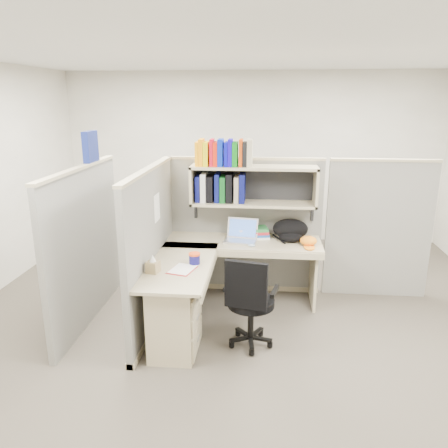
# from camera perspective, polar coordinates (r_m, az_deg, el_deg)

# --- Properties ---
(ground) EXTENTS (6.00, 6.00, 0.00)m
(ground) POSITION_cam_1_polar(r_m,az_deg,el_deg) (4.69, 2.04, -12.95)
(ground) COLOR #3A342D
(ground) RESTS_ON ground
(room_shell) EXTENTS (6.00, 6.00, 6.00)m
(room_shell) POSITION_cam_1_polar(r_m,az_deg,el_deg) (4.15, 2.27, 7.02)
(room_shell) COLOR #B0AC9F
(room_shell) RESTS_ON ground
(cubicle) EXTENTS (3.79, 1.84, 1.95)m
(cubicle) POSITION_cam_1_polar(r_m,az_deg,el_deg) (4.78, -1.91, -0.52)
(cubicle) COLOR slate
(cubicle) RESTS_ON ground
(desk) EXTENTS (1.74, 1.75, 0.73)m
(desk) POSITION_cam_1_polar(r_m,az_deg,el_deg) (4.27, -3.68, -9.37)
(desk) COLOR tan
(desk) RESTS_ON ground
(laptop) EXTENTS (0.40, 0.40, 0.25)m
(laptop) POSITION_cam_1_polar(r_m,az_deg,el_deg) (4.86, 2.16, -0.89)
(laptop) COLOR #B3B3B7
(laptop) RESTS_ON desk
(backpack) EXTENTS (0.42, 0.34, 0.24)m
(backpack) POSITION_cam_1_polar(r_m,az_deg,el_deg) (4.96, 8.69, -0.81)
(backpack) COLOR black
(backpack) RESTS_ON desk
(orange_cap) EXTENTS (0.19, 0.22, 0.10)m
(orange_cap) POSITION_cam_1_polar(r_m,az_deg,el_deg) (4.85, 10.96, -2.17)
(orange_cap) COLOR orange
(orange_cap) RESTS_ON desk
(snack_canister) EXTENTS (0.11, 0.11, 0.11)m
(snack_canister) POSITION_cam_1_polar(r_m,az_deg,el_deg) (4.24, -3.88, -4.49)
(snack_canister) COLOR #110F58
(snack_canister) RESTS_ON desk
(tissue_box) EXTENTS (0.13, 0.13, 0.17)m
(tissue_box) POSITION_cam_1_polar(r_m,az_deg,el_deg) (4.07, -9.28, -5.14)
(tissue_box) COLOR #978155
(tissue_box) RESTS_ON desk
(mouse) EXTENTS (0.10, 0.08, 0.03)m
(mouse) POSITION_cam_1_polar(r_m,az_deg,el_deg) (4.73, 3.63, -2.78)
(mouse) COLOR #91AFCE
(mouse) RESTS_ON desk
(paper_cup) EXTENTS (0.08, 0.08, 0.10)m
(paper_cup) POSITION_cam_1_polar(r_m,az_deg,el_deg) (5.01, 2.30, -1.30)
(paper_cup) COLOR white
(paper_cup) RESTS_ON desk
(book_stack) EXTENTS (0.22, 0.27, 0.12)m
(book_stack) POSITION_cam_1_polar(r_m,az_deg,el_deg) (5.05, 4.81, -1.07)
(book_stack) COLOR slate
(book_stack) RESTS_ON desk
(loose_paper) EXTENTS (0.26, 0.30, 0.00)m
(loose_paper) POSITION_cam_1_polar(r_m,az_deg,el_deg) (4.14, -5.45, -5.87)
(loose_paper) COLOR white
(loose_paper) RESTS_ON desk
(task_chair) EXTENTS (0.52, 0.48, 0.92)m
(task_chair) POSITION_cam_1_polar(r_m,az_deg,el_deg) (4.15, 3.38, -11.90)
(task_chair) COLOR black
(task_chair) RESTS_ON ground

